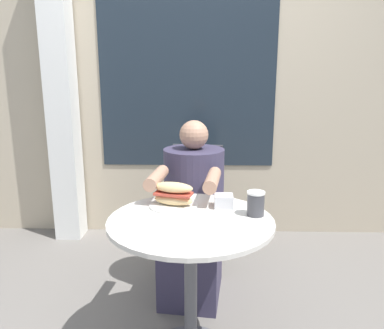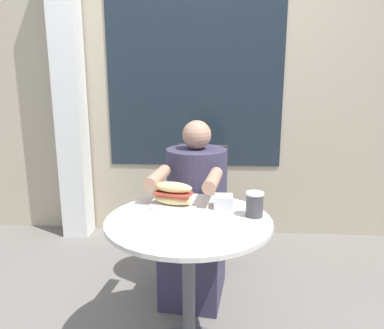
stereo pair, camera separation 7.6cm
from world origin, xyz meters
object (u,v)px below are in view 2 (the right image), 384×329
(seated_diner, at_px, (195,223))
(drink_cup, at_px, (255,204))
(cafe_table, at_px, (189,257))
(sandwich_on_plate, at_px, (173,196))
(diner_chair, at_px, (200,196))

(seated_diner, relative_size, drink_cup, 9.58)
(cafe_table, distance_m, drink_cup, 0.39)
(seated_diner, relative_size, sandwich_on_plate, 4.58)
(diner_chair, xyz_separation_m, sandwich_on_plate, (-0.10, -0.75, 0.24))
(drink_cup, bearing_deg, diner_chair, 108.44)
(diner_chair, distance_m, seated_diner, 0.36)
(diner_chair, height_order, sandwich_on_plate, diner_chair)
(seated_diner, bearing_deg, drink_cup, 127.52)
(cafe_table, distance_m, diner_chair, 0.91)
(cafe_table, distance_m, sandwich_on_plate, 0.30)
(diner_chair, height_order, drink_cup, diner_chair)
(diner_chair, relative_size, drink_cup, 7.68)
(cafe_table, relative_size, diner_chair, 0.86)
(diner_chair, bearing_deg, cafe_table, 96.32)
(sandwich_on_plate, bearing_deg, seated_diner, 78.47)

